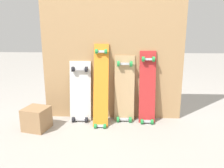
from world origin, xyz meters
TOP-DOWN VIEW (x-y plane):
  - ground_plane at (0.00, 0.00)m, footprint 12.00×12.00m
  - plywood_wall_panel at (0.00, 0.07)m, footprint 1.58×0.04m
  - skateboard_white at (-0.36, -0.02)m, footprint 0.24×0.18m
  - skateboard_orange at (-0.12, -0.10)m, footprint 0.16×0.33m
  - skateboard_natural at (0.14, -0.01)m, footprint 0.22×0.16m
  - skateboard_red at (0.39, -0.03)m, footprint 0.18×0.20m
  - wooden_crate at (-0.78, -0.30)m, footprint 0.29×0.29m

SIDE VIEW (x-z plane):
  - ground_plane at x=0.00m, z-range 0.00..0.00m
  - wooden_crate at x=-0.78m, z-range 0.00..0.24m
  - skateboard_white at x=-0.36m, z-range -0.07..0.68m
  - skateboard_natural at x=0.14m, z-range -0.06..0.74m
  - skateboard_red at x=0.39m, z-range -0.07..0.79m
  - skateboard_orange at x=-0.12m, z-range -0.07..0.87m
  - plywood_wall_panel at x=0.00m, z-range 0.00..1.78m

